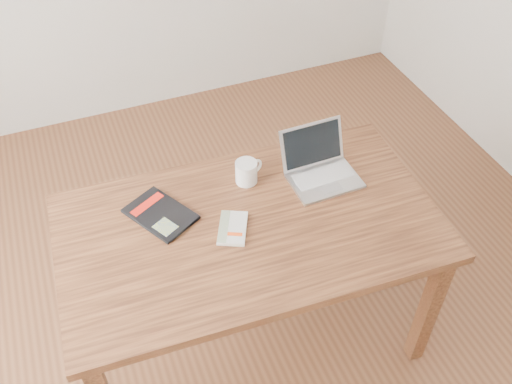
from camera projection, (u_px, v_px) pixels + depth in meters
name	position (u px, v px, depth m)	size (l,w,h in m)	color
room	(193.00, 107.00, 1.72)	(4.04, 4.04, 2.70)	#54311C
desk	(250.00, 239.00, 2.26)	(1.51, 0.91, 0.75)	#502C18
white_guidebook	(232.00, 228.00, 2.17)	(0.17, 0.20, 0.02)	silver
black_guidebook	(160.00, 214.00, 2.23)	(0.28, 0.32, 0.01)	black
laptop	(320.00, 167.00, 2.37)	(0.29, 0.27, 0.19)	silver
coffee_mug	(247.00, 171.00, 2.34)	(0.13, 0.09, 0.10)	white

